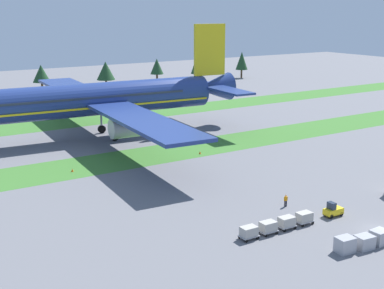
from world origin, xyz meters
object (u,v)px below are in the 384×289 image
uld_container_0 (345,245)px  uld_container_1 (364,242)px  cargo_dolly_third (268,227)px  cargo_dolly_fourth (249,232)px  cargo_dolly_lead (304,217)px  cargo_dolly_second (287,222)px  ground_crew_marshaller (286,200)px  taxiway_marker_1 (72,170)px  baggage_tug (333,210)px  airliner (96,99)px  uld_container_3 (379,237)px  taxiway_marker_0 (200,153)px

uld_container_0 → uld_container_1: (2.59, -0.53, -0.11)m
cargo_dolly_third → cargo_dolly_fourth: same height
cargo_dolly_lead → cargo_dolly_second: bearing=-90.0°
cargo_dolly_lead → cargo_dolly_second: 2.90m
ground_crew_marshaller → taxiway_marker_1: bearing=135.1°
baggage_tug → ground_crew_marshaller: bearing=-153.2°
cargo_dolly_lead → uld_container_0: uld_container_0 is taller
cargo_dolly_lead → cargo_dolly_second: same height
airliner → uld_container_3: (7.27, -65.77, -7.42)m
baggage_tug → uld_container_3: size_ratio=1.31×
cargo_dolly_lead → baggage_tug: bearing=90.0°
airliner → cargo_dolly_second: bearing=-174.6°
uld_container_1 → taxiway_marker_0: bearing=81.7°
ground_crew_marshaller → cargo_dolly_lead: bearing=-97.1°
uld_container_3 → airliner: bearing=96.3°
uld_container_0 → taxiway_marker_1: bearing=108.4°
uld_container_1 → taxiway_marker_0: uld_container_1 is taller
cargo_dolly_second → taxiway_marker_1: 39.42m
cargo_dolly_third → taxiway_marker_1: (-11.10, 36.78, -0.66)m
cargo_dolly_second → cargo_dolly_fourth: size_ratio=1.00×
uld_container_0 → taxiway_marker_1: (-15.06, 45.21, -0.63)m
airliner → uld_container_1: size_ratio=39.81×
uld_container_0 → uld_container_1: 2.64m
cargo_dolly_lead → uld_container_0: (-1.84, -8.30, -0.03)m
cargo_dolly_third → ground_crew_marshaller: ground_crew_marshaller is taller
taxiway_marker_1 → cargo_dolly_third: bearing=-73.2°
taxiway_marker_1 → baggage_tug: bearing=-59.4°
ground_crew_marshaller → taxiway_marker_1: (-19.09, 31.08, -0.69)m
taxiway_marker_1 → airliner: bearing=57.3°
uld_container_0 → uld_container_3: bearing=-7.4°
cargo_dolly_second → uld_container_0: uld_container_0 is taller
cargo_dolly_lead → ground_crew_marshaller: (2.19, 5.83, 0.03)m
baggage_tug → cargo_dolly_second: (-7.92, 0.18, 0.10)m
baggage_tug → uld_container_1: (-4.28, -8.71, -0.04)m
cargo_dolly_lead → cargo_dolly_fourth: size_ratio=1.00×
uld_container_0 → uld_container_3: size_ratio=1.00×
cargo_dolly_lead → cargo_dolly_third: 5.80m
uld_container_1 → taxiway_marker_0: 44.06m
taxiway_marker_0 → taxiway_marker_1: taxiway_marker_0 is taller
uld_container_0 → baggage_tug: bearing=50.0°
baggage_tug → cargo_dolly_third: size_ratio=1.18×
airliner → uld_container_0: size_ratio=39.81×
cargo_dolly_third → uld_container_1: (6.54, -8.96, -0.14)m
baggage_tug → cargo_dolly_second: 7.93m
airliner → cargo_dolly_second: (1.22, -56.76, -7.35)m
cargo_dolly_lead → ground_crew_marshaller: bearing=160.7°
uld_container_1 → uld_container_3: size_ratio=1.00×
uld_container_3 → uld_container_1: bearing=177.1°
cargo_dolly_lead → cargo_dolly_fourth: same height
cargo_dolly_second → uld_container_0: 8.43m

